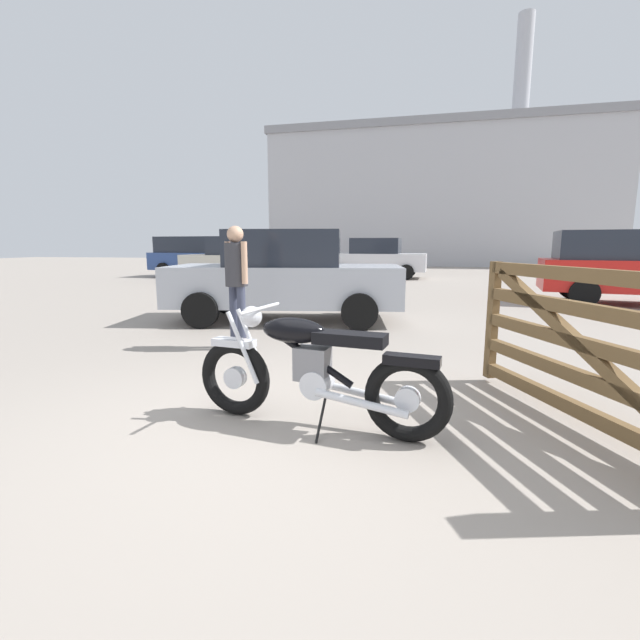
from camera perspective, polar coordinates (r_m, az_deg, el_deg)
ground_plane at (r=3.47m, az=-6.99°, el=-14.48°), size 80.00×80.00×0.00m
vintage_motorcycle at (r=3.45m, az=-0.91°, el=-6.57°), size 2.07×0.70×0.94m
timber_gate at (r=3.72m, az=33.56°, el=-3.01°), size 1.09×2.40×1.60m
bystander at (r=6.09m, az=-10.70°, el=5.79°), size 0.40×0.30×1.66m
white_estate_far at (r=8.28m, az=-4.45°, el=5.67°), size 4.40×2.36×1.67m
blue_hatchback_right at (r=16.88m, az=-10.24°, el=7.60°), size 4.35×2.23×1.67m
silver_sedan_mid at (r=20.06m, az=-14.85°, el=8.04°), size 4.88×2.40×1.74m
dark_sedan_left at (r=19.12m, az=7.18°, el=7.91°), size 4.31×2.14×1.67m
industrial_building at (r=35.68m, az=14.59°, el=14.61°), size 23.05×13.33×16.93m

